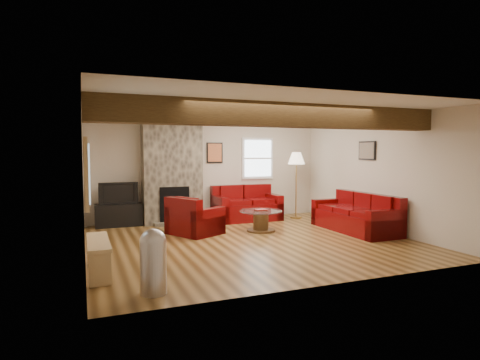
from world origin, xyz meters
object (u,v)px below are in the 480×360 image
Objects in this scene: television at (118,193)px; floor_lamp at (296,162)px; armchair_red at (195,215)px; sofa_three at (355,212)px; loveseat at (247,203)px; tv_cabinet at (119,215)px; coffee_table at (261,221)px.

television is 4.49m from floor_lamp.
sofa_three is at bearing -134.96° from armchair_red.
sofa_three is 1.30× the size of loveseat.
armchair_red is (-3.32, 0.98, -0.02)m from sofa_three.
tv_cabinet is 1.19× the size of television.
television is at bearing -117.73° from sofa_three.
sofa_three is 3.46m from armchair_red.
armchair_red is 1.11× the size of television.
floor_lamp reaches higher than sofa_three.
floor_lamp is (1.59, 1.28, 1.24)m from coffee_table.
coffee_table is 1.05× the size of television.
sofa_three is at bearing -27.59° from tv_cabinet.
loveseat is 1.49m from coffee_table.
television is at bearing 148.18° from coffee_table.
television is (-2.82, 1.75, 0.55)m from coffee_table.
floor_lamp is (2.99, 1.02, 1.07)m from armchair_red.
armchair_red is 2.09m from television.
armchair_red reaches higher than coffee_table.
tv_cabinet is at bearing 0.00° from television.
loveseat reaches higher than coffee_table.
sofa_three is at bearing -52.71° from loveseat.
television is (-1.42, 1.49, 0.38)m from armchair_red.
armchair_red is at bearing -106.60° from sofa_three.
loveseat is at bearing -82.95° from armchair_red.
television reaches higher than sofa_three.
coffee_table is (-1.91, 0.72, -0.18)m from sofa_three.
floor_lamp is (-0.32, 2.00, 1.05)m from sofa_three.
loveseat is 3.12m from television.
tv_cabinet is at bearing 148.18° from coffee_table.
armchair_red is at bearing -144.33° from loveseat.
sofa_three is 2.41× the size of television.
floor_lamp reaches higher than loveseat.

